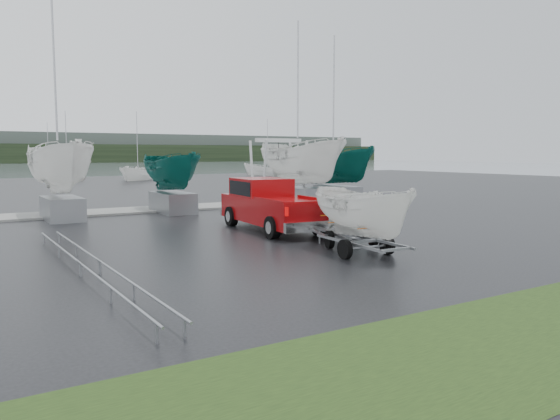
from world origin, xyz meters
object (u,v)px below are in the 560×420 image
Objects in this scene: pickup_truck at (269,203)px; boat_hoist at (279,161)px; trailer_hitched at (364,169)px; trailer_parked at (350,175)px.

boat_hoist reaches higher than pickup_truck.
trailer_hitched is 1.79m from trailer_parked.
boat_hoist is at bearing 71.40° from trailer_hitched.
trailer_hitched reaches higher than boat_hoist.
trailer_parked is (0.76, 1.60, -0.27)m from trailer_hitched.
trailer_parked is at bearing -113.13° from boat_hoist.
trailer_hitched is (-0.56, -6.69, 1.62)m from pickup_truck.
trailer_parked is (0.20, -5.09, 1.34)m from pickup_truck.
trailer_hitched is 1.12× the size of trailer_parked.
trailer_parked reaches higher than pickup_truck.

